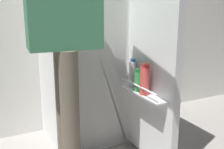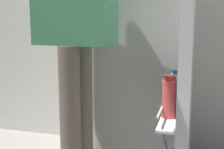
# 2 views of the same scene
# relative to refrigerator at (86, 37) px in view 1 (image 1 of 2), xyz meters

# --- Properties ---
(refrigerator) EXTENTS (0.64, 1.14, 1.78)m
(refrigerator) POSITION_rel_refrigerator_xyz_m (0.00, 0.00, 0.00)
(refrigerator) COLOR white
(refrigerator) RESTS_ON ground_plane
(person) EXTENTS (0.57, 0.80, 1.78)m
(person) POSITION_rel_refrigerator_xyz_m (-0.32, -0.46, 0.19)
(person) COLOR #665B4C
(person) RESTS_ON ground_plane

